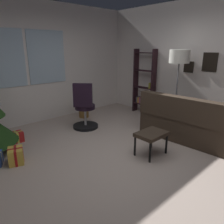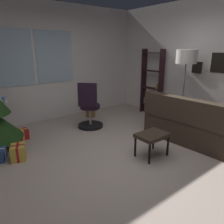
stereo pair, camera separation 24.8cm
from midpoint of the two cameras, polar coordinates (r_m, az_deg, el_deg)
ground_plane at (r=3.57m, az=5.72°, el=-13.25°), size 4.86×5.46×0.10m
wall_back_with_windows at (r=5.44m, az=-15.16°, el=12.51°), size 4.86×0.12×2.75m
wall_right_with_frames at (r=5.16m, az=26.89°, el=11.04°), size 0.12×5.46×2.75m
couch at (r=4.46m, az=26.68°, el=-3.80°), size 1.72×2.12×0.88m
footstool at (r=3.59m, az=12.58°, el=-6.46°), size 0.51×0.37×0.40m
gift_box_red at (r=4.54m, az=-21.33°, el=-5.53°), size 0.24×0.20×0.21m
gift_box_gold at (r=3.76m, az=-21.87°, el=-9.93°), size 0.29×0.32×0.25m
office_chair at (r=4.73m, az=-4.51°, el=0.44°), size 0.59×0.59×1.03m
bookshelf at (r=5.80m, az=11.79°, el=6.71°), size 0.18×0.64×1.70m
floor_lamp at (r=4.88m, az=20.53°, el=12.60°), size 0.43×0.43×1.69m
potted_plant at (r=5.56m, az=-4.79°, el=0.84°), size 0.31×0.42×0.61m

